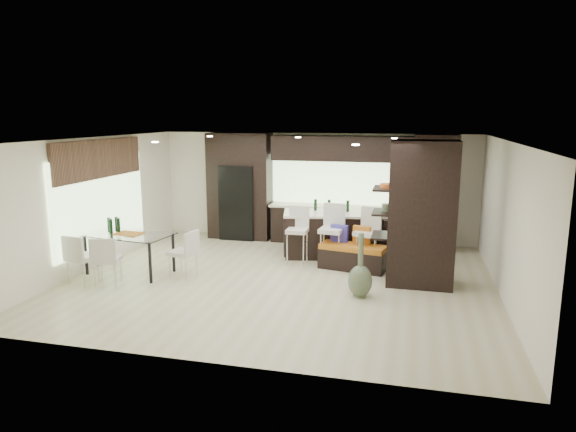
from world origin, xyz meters
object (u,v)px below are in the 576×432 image
(stool_left, at_px, (297,241))
(chair_far, at_px, (83,261))
(chair_end, at_px, (183,256))
(bench, at_px, (353,257))
(dining_table, at_px, (130,254))
(stool_mid, at_px, (331,241))
(chair_near, at_px, (107,263))
(kitchen_island, at_px, (337,234))
(stool_right, at_px, (367,244))
(floor_vase, at_px, (360,265))

(stool_left, xyz_separation_m, chair_far, (-3.64, -2.27, -0.05))
(stool_left, relative_size, chair_end, 1.14)
(bench, bearing_deg, dining_table, -151.26)
(stool_mid, bearing_deg, bench, -10.24)
(chair_near, bearing_deg, bench, 10.41)
(kitchen_island, xyz_separation_m, chair_end, (-2.70, -2.32, -0.07))
(stool_mid, xyz_separation_m, stool_right, (0.74, 0.01, -0.02))
(kitchen_island, bearing_deg, stool_right, -61.04)
(chair_far, bearing_deg, stool_left, 39.88)
(stool_mid, xyz_separation_m, bench, (0.48, -0.14, -0.27))
(dining_table, height_order, chair_end, chair_end)
(bench, distance_m, dining_table, 4.53)
(stool_right, distance_m, bench, 0.39)
(stool_left, distance_m, bench, 1.25)
(bench, distance_m, chair_far, 5.30)
(stool_mid, relative_size, floor_vase, 0.92)
(kitchen_island, relative_size, chair_near, 2.74)
(kitchen_island, bearing_deg, stool_left, -143.69)
(bench, height_order, chair_end, chair_end)
(stool_mid, bearing_deg, stool_right, 7.27)
(kitchen_island, xyz_separation_m, chair_far, (-4.38, -3.11, -0.06))
(stool_right, bearing_deg, dining_table, -142.89)
(bench, bearing_deg, floor_vase, -67.01)
(stool_left, xyz_separation_m, chair_near, (-3.12, -2.27, -0.06))
(dining_table, relative_size, chair_near, 1.92)
(stool_mid, distance_m, chair_end, 3.07)
(bench, bearing_deg, chair_far, -144.72)
(chair_near, relative_size, chair_end, 1.01)
(chair_end, bearing_deg, bench, -57.87)
(floor_vase, bearing_deg, chair_near, -173.71)
(floor_vase, distance_m, chair_near, 4.68)
(floor_vase, bearing_deg, chair_far, -174.33)
(stool_mid, relative_size, bench, 0.78)
(bench, height_order, chair_far, chair_far)
(bench, height_order, floor_vase, floor_vase)
(stool_left, xyz_separation_m, chair_end, (-1.96, -1.48, -0.06))
(chair_far, bearing_deg, floor_vase, 13.56)
(dining_table, height_order, chair_near, chair_near)
(stool_left, bearing_deg, chair_far, -148.76)
(kitchen_island, xyz_separation_m, dining_table, (-3.85, -2.32, -0.10))
(kitchen_island, xyz_separation_m, stool_left, (-0.74, -0.84, -0.01))
(chair_near, bearing_deg, chair_end, 18.75)
(stool_left, bearing_deg, chair_near, -144.64)
(stool_left, bearing_deg, chair_end, -143.63)
(stool_left, height_order, floor_vase, floor_vase)
(stool_mid, height_order, chair_far, stool_mid)
(chair_near, bearing_deg, floor_vase, -9.32)
(kitchen_island, bearing_deg, chair_near, -153.34)
(dining_table, bearing_deg, stool_mid, 27.80)
(stool_left, xyz_separation_m, stool_right, (1.48, -0.01, 0.02))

